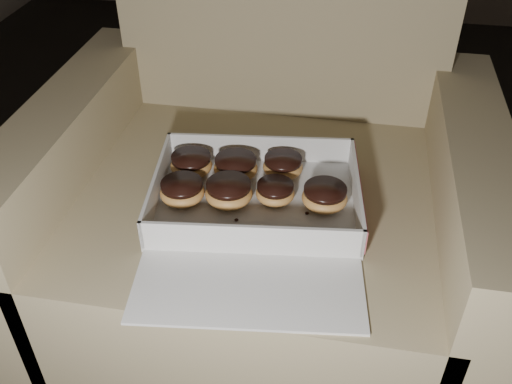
{
  "coord_description": "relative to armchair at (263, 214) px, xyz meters",
  "views": [
    {
      "loc": [
        -0.27,
        -0.61,
        1.06
      ],
      "look_at": [
        -0.41,
        0.18,
        0.44
      ],
      "focal_mm": 40.0,
      "sensor_mm": 36.0,
      "label": 1
    }
  ],
  "objects": [
    {
      "name": "armchair",
      "position": [
        0.0,
        0.0,
        0.0
      ],
      "size": [
        0.87,
        0.74,
        0.91
      ],
      "color": "#90835C",
      "rests_on": "floor"
    },
    {
      "name": "bakery_box",
      "position": [
        0.01,
        -0.16,
        0.13
      ],
      "size": [
        0.4,
        0.46,
        0.06
      ],
      "rotation": [
        0.0,
        0.0,
        0.12
      ],
      "color": "silver",
      "rests_on": "armchair"
    },
    {
      "name": "donut_a",
      "position": [
        -0.04,
        -0.13,
        0.15
      ],
      "size": [
        0.08,
        0.08,
        0.04
      ],
      "color": "gold",
      "rests_on": "bakery_box"
    },
    {
      "name": "donut_b",
      "position": [
        -0.13,
        -0.06,
        0.15
      ],
      "size": [
        0.08,
        0.08,
        0.04
      ],
      "color": "gold",
      "rests_on": "bakery_box"
    },
    {
      "name": "donut_c",
      "position": [
        -0.05,
        -0.05,
        0.15
      ],
      "size": [
        0.08,
        0.08,
        0.04
      ],
      "color": "gold",
      "rests_on": "bakery_box"
    },
    {
      "name": "donut_d",
      "position": [
        0.04,
        -0.03,
        0.15
      ],
      "size": [
        0.08,
        0.08,
        0.04
      ],
      "color": "gold",
      "rests_on": "bakery_box"
    },
    {
      "name": "donut_e",
      "position": [
        0.04,
        -0.11,
        0.15
      ],
      "size": [
        0.07,
        0.07,
        0.04
      ],
      "color": "gold",
      "rests_on": "bakery_box"
    },
    {
      "name": "donut_f",
      "position": [
        0.13,
        -0.11,
        0.15
      ],
      "size": [
        0.08,
        0.08,
        0.04
      ],
      "color": "gold",
      "rests_on": "bakery_box"
    },
    {
      "name": "donut_g",
      "position": [
        -0.12,
        -0.14,
        0.15
      ],
      "size": [
        0.08,
        0.08,
        0.04
      ],
      "color": "gold",
      "rests_on": "bakery_box"
    },
    {
      "name": "crumb_a",
      "position": [
        -0.02,
        -0.18,
        0.13
      ],
      "size": [
        0.01,
        0.01,
        0.0
      ],
      "primitive_type": "ellipsoid",
      "color": "black",
      "rests_on": "bakery_box"
    },
    {
      "name": "crumb_b",
      "position": [
        0.1,
        -0.14,
        0.13
      ],
      "size": [
        0.01,
        0.01,
        0.0
      ],
      "primitive_type": "ellipsoid",
      "color": "black",
      "rests_on": "bakery_box"
    },
    {
      "name": "crumb_c",
      "position": [
        -0.09,
        -0.25,
        0.13
      ],
      "size": [
        0.01,
        0.01,
        0.0
      ],
      "primitive_type": "ellipsoid",
      "color": "black",
      "rests_on": "bakery_box"
    }
  ]
}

